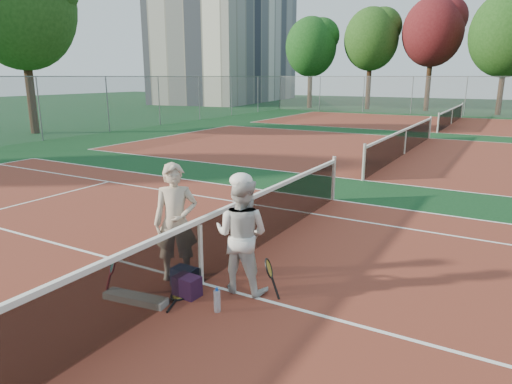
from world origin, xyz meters
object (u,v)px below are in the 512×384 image
racket_red (113,275)px  racket_spare (179,296)px  racket_black_held (269,279)px  sports_bag_purple (187,286)px  water_bottle (217,301)px  apartment_block (230,38)px  player_b (242,235)px  net_main (201,251)px  player_a (176,222)px  sports_bag_navy (184,277)px

racket_red → racket_spare: 0.96m
racket_black_held → racket_red: bearing=8.8°
sports_bag_purple → racket_spare: bearing=-136.5°
sports_bag_purple → water_bottle: water_bottle is taller
apartment_block → racket_red: size_ratio=37.64×
player_b → apartment_block: bearing=-63.6°
net_main → racket_red: size_ratio=18.78×
apartment_block → player_a: (27.57, -44.02, -6.61)m
racket_red → sports_bag_navy: size_ratio=1.65×
apartment_block → racket_red: (27.15, -44.90, -7.21)m
player_a → water_bottle: bearing=-62.4°
net_main → player_b: 0.72m
player_a → sports_bag_navy: (0.26, -0.16, -0.75)m
net_main → water_bottle: (0.68, -0.58, -0.36)m
sports_bag_navy → net_main: bearing=47.1°
racket_red → water_bottle: 1.58m
sports_bag_purple → water_bottle: 0.64m
player_b → sports_bag_purple: size_ratio=4.60×
racket_black_held → racket_spare: bearing=9.7°
sports_bag_navy → racket_spare: bearing=-64.9°
sports_bag_purple → water_bottle: (0.62, -0.16, 0.00)m
player_a → player_b: player_a is taller
player_b → sports_bag_navy: bearing=15.3°
racket_black_held → player_b: bearing=-24.6°
net_main → water_bottle: bearing=-40.2°
sports_bag_navy → apartment_block: bearing=122.2°
player_a → player_b: (1.05, 0.16, -0.06)m
racket_black_held → player_a: bearing=-14.1°
player_a → sports_bag_purple: 0.98m
apartment_block → racket_red: 52.96m
player_a → racket_spare: 1.08m
player_b → sports_bag_navy: player_b is taller
net_main → sports_bag_purple: bearing=-81.2°
apartment_block → sports_bag_navy: bearing=-57.8°
apartment_block → water_bottle: (28.68, -44.58, -7.35)m
apartment_block → racket_black_held: apartment_block is taller
player_a → racket_black_held: 1.64m
player_b → sports_bag_purple: player_b is taller
racket_red → racket_black_held: size_ratio=1.01×
net_main → racket_black_held: (1.09, 0.08, -0.22)m
racket_spare → sports_bag_purple: 0.18m
player_a → water_bottle: size_ratio=5.96×
net_main → apartment_block: size_ratio=0.50×
player_b → racket_red: size_ratio=2.85×
racket_red → water_bottle: bearing=-44.6°
sports_bag_navy → sports_bag_purple: 0.34m
apartment_block → player_b: size_ratio=13.22×
racket_spare → sports_bag_navy: 0.38m
player_a → racket_spare: (0.41, -0.48, -0.88)m
water_bottle → player_b: bearing=94.8°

